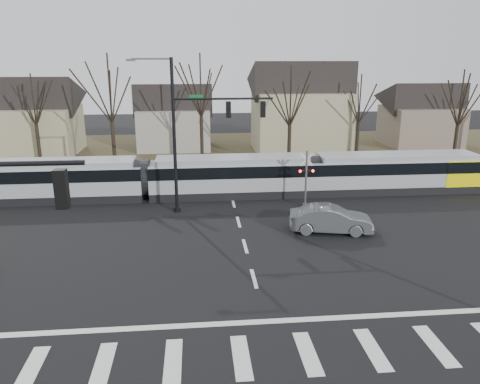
{
  "coord_description": "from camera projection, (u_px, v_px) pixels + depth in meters",
  "views": [
    {
      "loc": [
        -2.61,
        -18.19,
        10.25
      ],
      "look_at": [
        0.0,
        9.0,
        2.3
      ],
      "focal_mm": 35.0,
      "sensor_mm": 36.0,
      "label": 1
    }
  ],
  "objects": [
    {
      "name": "house_b",
      "position": [
        174.0,
        113.0,
        53.33
      ],
      "size": [
        8.64,
        7.56,
        7.65
      ],
      "color": "gray",
      "rests_on": "ground"
    },
    {
      "name": "house_a",
      "position": [
        32.0,
        113.0,
        49.91
      ],
      "size": [
        9.72,
        8.64,
        8.6
      ],
      "color": "gray",
      "rests_on": "ground"
    },
    {
      "name": "tram",
      "position": [
        230.0,
        175.0,
        35.32
      ],
      "size": [
        39.6,
        2.94,
        3.0
      ],
      "color": "gray",
      "rests_on": "ground"
    },
    {
      "name": "lane_dashes",
      "position": [
        231.0,
        195.0,
        35.78
      ],
      "size": [
        0.18,
        30.0,
        0.01
      ],
      "color": "silver",
      "rests_on": "ground"
    },
    {
      "name": "rail_pair",
      "position": [
        231.0,
        196.0,
        35.58
      ],
      "size": [
        90.0,
        1.52,
        0.06
      ],
      "color": "#59595E",
      "rests_on": "ground"
    },
    {
      "name": "crosswalk",
      "position": [
        275.0,
        355.0,
        16.67
      ],
      "size": [
        27.0,
        2.6,
        0.01
      ],
      "color": "silver",
      "rests_on": "ground"
    },
    {
      "name": "house_c",
      "position": [
        301.0,
        104.0,
        51.39
      ],
      "size": [
        10.8,
        8.64,
        10.1
      ],
      "color": "gray",
      "rests_on": "ground"
    },
    {
      "name": "house_d",
      "position": [
        422.0,
        112.0,
        55.03
      ],
      "size": [
        8.64,
        7.56,
        7.65
      ],
      "color": "#6D5E50",
      "rests_on": "ground"
    },
    {
      "name": "sedan",
      "position": [
        331.0,
        219.0,
        28.14
      ],
      "size": [
        3.49,
        5.54,
        1.62
      ],
      "primitive_type": "imported",
      "rotation": [
        0.0,
        0.0,
        1.39
      ],
      "color": "#4C5053",
      "rests_on": "ground"
    },
    {
      "name": "ground",
      "position": [
        260.0,
        299.0,
        20.49
      ],
      "size": [
        140.0,
        140.0,
        0.0
      ],
      "primitive_type": "plane",
      "color": "black"
    },
    {
      "name": "stop_line",
      "position": [
        266.0,
        321.0,
        18.77
      ],
      "size": [
        28.0,
        0.35,
        0.01
      ],
      "primitive_type": "cube",
      "color": "silver",
      "rests_on": "ground"
    },
    {
      "name": "signal_pole_far",
      "position": [
        198.0,
        128.0,
        30.62
      ],
      "size": [
        9.28,
        0.44,
        10.2
      ],
      "color": "black",
      "rests_on": "ground"
    },
    {
      "name": "rail_crossing_signal",
      "position": [
        306.0,
        181.0,
        32.65
      ],
      "size": [
        1.08,
        0.36,
        4.0
      ],
      "color": "#59595B",
      "rests_on": "ground"
    },
    {
      "name": "grass_verge",
      "position": [
        220.0,
        154.0,
        51.07
      ],
      "size": [
        140.0,
        28.0,
        0.01
      ],
      "primitive_type": "cube",
      "color": "#38331E",
      "rests_on": "ground"
    },
    {
      "name": "tree_row",
      "position": [
        244.0,
        114.0,
        44.13
      ],
      "size": [
        59.2,
        7.2,
        10.0
      ],
      "color": "black",
      "rests_on": "ground"
    }
  ]
}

